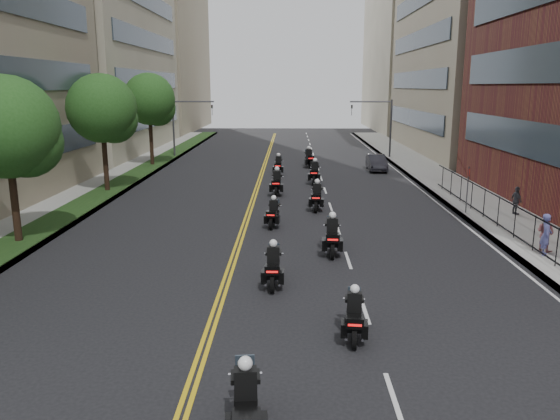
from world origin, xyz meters
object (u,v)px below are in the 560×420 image
Objects in this scene: parked_sedan at (377,163)px; motorcycle_1 at (354,318)px; motorcycle_8 at (278,166)px; motorcycle_7 at (315,174)px; pedestrian_a at (546,235)px; motorcycle_6 at (277,184)px; motorcycle_9 at (309,159)px; motorcycle_0 at (246,408)px; motorcycle_3 at (332,237)px; motorcycle_4 at (273,214)px; pedestrian_c at (516,201)px; motorcycle_5 at (317,198)px; motorcycle_2 at (273,268)px.

motorcycle_1 is at bearing -99.19° from parked_sedan.
motorcycle_8 is at bearing 100.89° from motorcycle_1.
pedestrian_a is at bearing -57.64° from motorcycle_7.
motorcycle_6 reaches higher than motorcycle_8.
motorcycle_0 is at bearing -100.79° from motorcycle_9.
motorcycle_3 is at bearing -84.04° from motorcycle_7.
pedestrian_c is (12.89, 2.22, 0.28)m from motorcycle_4.
pedestrian_c is (13.00, -13.87, 0.22)m from motorcycle_8.
motorcycle_7 is at bearing 79.24° from motorcycle_0.
motorcycle_0 is 1.54× the size of pedestrian_c.
motorcycle_9 is 0.62× the size of parked_sedan.
motorcycle_8 is 4.94m from motorcycle_9.
motorcycle_5 is 15.88m from parked_sedan.
pedestrian_c is (10.55, -1.57, 0.21)m from motorcycle_5.
motorcycle_4 is at bearing 88.19° from pedestrian_a.
motorcycle_1 is at bearing -96.69° from motorcycle_9.
motorcycle_7 reaches higher than motorcycle_9.
pedestrian_a reaches higher than motorcycle_4.
parked_sedan is (5.37, 30.96, 0.05)m from motorcycle_1.
motorcycle_5 is at bearing 96.40° from motorcycle_1.
motorcycle_8 is 1.56× the size of pedestrian_c.
parked_sedan is at bearing 71.64° from motorcycle_0.
motorcycle_3 reaches higher than motorcycle_0.
motorcycle_9 reaches higher than motorcycle_8.
pedestrian_c reaches higher than motorcycle_4.
motorcycle_9 is 5.79m from parked_sedan.
motorcycle_8 is (-2.69, 20.59, -0.02)m from motorcycle_3.
motorcycle_1 is at bearing 134.66° from pedestrian_c.
motorcycle_6 is (-2.37, 4.32, 0.03)m from motorcycle_5.
motorcycle_2 is at bearing -118.95° from motorcycle_3.
motorcycle_8 is 0.59× the size of parked_sedan.
motorcycle_0 is 20.78m from motorcycle_5.
pedestrian_a reaches higher than motorcycle_7.
parked_sedan is (5.40, 23.13, -0.05)m from motorcycle_3.
motorcycle_6 reaches higher than pedestrian_c.
motorcycle_1 is 31.42m from parked_sedan.
pedestrian_a is 7.41m from pedestrian_c.
motorcycle_7 is at bearing -129.91° from parked_sedan.
pedestrian_a is at bearing -17.04° from motorcycle_4.
motorcycle_7 reaches higher than motorcycle_1.
motorcycle_4 is at bearing -103.86° from motorcycle_9.
motorcycle_9 is at bearing 163.70° from parked_sedan.
motorcycle_2 is 0.94× the size of motorcycle_5.
motorcycle_3 is (2.34, 3.78, 0.05)m from motorcycle_2.
motorcycle_5 is (2.35, 3.80, 0.08)m from motorcycle_4.
motorcycle_0 is at bearing -99.10° from motorcycle_3.
motorcycle_2 is 16.39m from motorcycle_6.
motorcycle_0 is at bearing -102.07° from parked_sedan.
pedestrian_c is (10.30, 6.71, 0.20)m from motorcycle_3.
motorcycle_8 is (-0.08, 32.95, 0.01)m from motorcycle_0.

